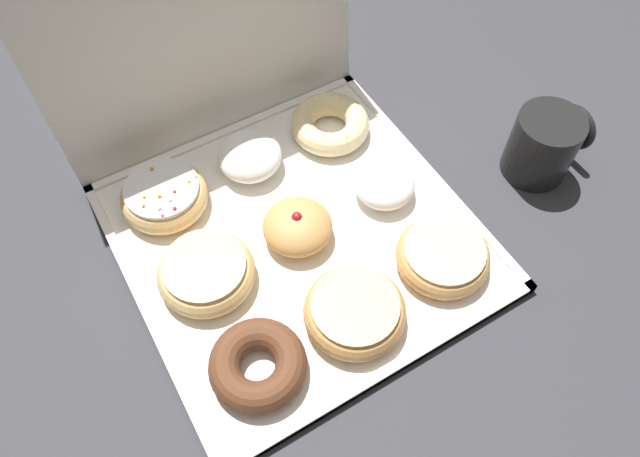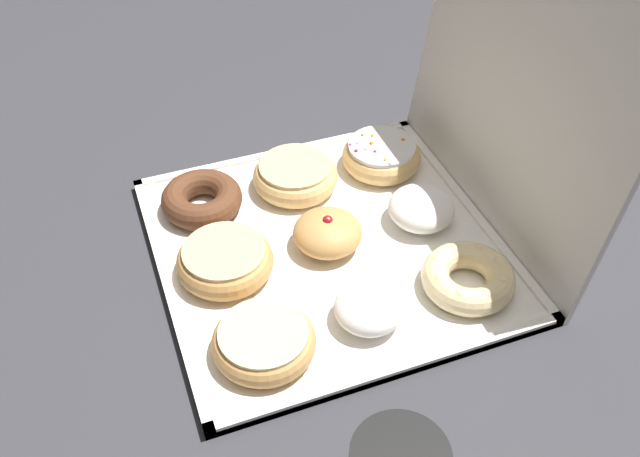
{
  "view_description": "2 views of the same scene",
  "coord_description": "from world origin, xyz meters",
  "px_view_note": "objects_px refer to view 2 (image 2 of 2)",
  "views": [
    {
      "loc": [
        -0.19,
        -0.37,
        0.66
      ],
      "look_at": [
        0.02,
        -0.02,
        0.03
      ],
      "focal_mm": 33.25,
      "sensor_mm": 36.0,
      "label": 1
    },
    {
      "loc": [
        0.62,
        -0.24,
        0.66
      ],
      "look_at": [
        0.0,
        -0.01,
        0.05
      ],
      "focal_mm": 39.8,
      "sensor_mm": 36.0,
      "label": 2
    }
  ],
  "objects_px": {
    "donut_box": "(327,248)",
    "jelly_filled_donut_4": "(327,233)",
    "sprinkle_donut_6": "(381,155)",
    "powdered_filled_donut_7": "(422,209)",
    "glazed_ring_donut_2": "(264,341)",
    "glazed_ring_donut_1": "(226,262)",
    "cruller_donut_8": "(468,277)",
    "chocolate_cake_ring_donut_0": "(202,199)",
    "glazed_ring_donut_3": "(293,176)",
    "powdered_filled_donut_5": "(365,309)"
  },
  "relations": [
    {
      "from": "glazed_ring_donut_1",
      "to": "glazed_ring_donut_2",
      "type": "xyz_separation_m",
      "value": [
        0.13,
        0.01,
        -0.0
      ]
    },
    {
      "from": "glazed_ring_donut_3",
      "to": "donut_box",
      "type": "bearing_deg",
      "value": 1.43
    },
    {
      "from": "chocolate_cake_ring_donut_0",
      "to": "glazed_ring_donut_3",
      "type": "relative_size",
      "value": 0.92
    },
    {
      "from": "donut_box",
      "to": "glazed_ring_donut_1",
      "type": "bearing_deg",
      "value": -88.54
    },
    {
      "from": "chocolate_cake_ring_donut_0",
      "to": "glazed_ring_donut_1",
      "type": "bearing_deg",
      "value": -0.37
    },
    {
      "from": "donut_box",
      "to": "jelly_filled_donut_4",
      "type": "height_order",
      "value": "jelly_filled_donut_4"
    },
    {
      "from": "chocolate_cake_ring_donut_0",
      "to": "glazed_ring_donut_1",
      "type": "distance_m",
      "value": 0.13
    },
    {
      "from": "sprinkle_donut_6",
      "to": "cruller_donut_8",
      "type": "xyz_separation_m",
      "value": [
        0.26,
        0.0,
        -0.0
      ]
    },
    {
      "from": "glazed_ring_donut_2",
      "to": "sprinkle_donut_6",
      "type": "xyz_separation_m",
      "value": [
        -0.26,
        0.26,
        0.0
      ]
    },
    {
      "from": "jelly_filled_donut_4",
      "to": "cruller_donut_8",
      "type": "relative_size",
      "value": 0.78
    },
    {
      "from": "glazed_ring_donut_3",
      "to": "sprinkle_donut_6",
      "type": "relative_size",
      "value": 1.04
    },
    {
      "from": "glazed_ring_donut_2",
      "to": "powdered_filled_donut_5",
      "type": "bearing_deg",
      "value": 90.7
    },
    {
      "from": "chocolate_cake_ring_donut_0",
      "to": "powdered_filled_donut_7",
      "type": "height_order",
      "value": "powdered_filled_donut_7"
    },
    {
      "from": "glazed_ring_donut_1",
      "to": "powdered_filled_donut_7",
      "type": "bearing_deg",
      "value": 90.36
    },
    {
      "from": "donut_box",
      "to": "glazed_ring_donut_2",
      "type": "xyz_separation_m",
      "value": [
        0.14,
        -0.13,
        0.02
      ]
    },
    {
      "from": "chocolate_cake_ring_donut_0",
      "to": "glazed_ring_donut_2",
      "type": "distance_m",
      "value": 0.26
    },
    {
      "from": "glazed_ring_donut_2",
      "to": "jelly_filled_donut_4",
      "type": "relative_size",
      "value": 1.31
    },
    {
      "from": "sprinkle_donut_6",
      "to": "glazed_ring_donut_2",
      "type": "bearing_deg",
      "value": -44.73
    },
    {
      "from": "powdered_filled_donut_5",
      "to": "cruller_donut_8",
      "type": "relative_size",
      "value": 0.71
    },
    {
      "from": "jelly_filled_donut_4",
      "to": "powdered_filled_donut_7",
      "type": "relative_size",
      "value": 1.01
    },
    {
      "from": "chocolate_cake_ring_donut_0",
      "to": "powdered_filled_donut_5",
      "type": "bearing_deg",
      "value": 26.6
    },
    {
      "from": "glazed_ring_donut_3",
      "to": "powdered_filled_donut_5",
      "type": "relative_size",
      "value": 1.48
    },
    {
      "from": "donut_box",
      "to": "jelly_filled_donut_4",
      "type": "relative_size",
      "value": 4.82
    },
    {
      "from": "glazed_ring_donut_2",
      "to": "glazed_ring_donut_3",
      "type": "bearing_deg",
      "value": 154.69
    },
    {
      "from": "donut_box",
      "to": "powdered_filled_donut_7",
      "type": "xyz_separation_m",
      "value": [
        0.0,
        0.13,
        0.03
      ]
    },
    {
      "from": "jelly_filled_donut_4",
      "to": "powdered_filled_donut_7",
      "type": "xyz_separation_m",
      "value": [
        0.0,
        0.14,
        0.0
      ]
    },
    {
      "from": "powdered_filled_donut_5",
      "to": "glazed_ring_donut_1",
      "type": "bearing_deg",
      "value": -134.75
    },
    {
      "from": "donut_box",
      "to": "powdered_filled_donut_5",
      "type": "xyz_separation_m",
      "value": [
        0.13,
        -0.0,
        0.03
      ]
    },
    {
      "from": "chocolate_cake_ring_donut_0",
      "to": "glazed_ring_donut_1",
      "type": "height_order",
      "value": "glazed_ring_donut_1"
    },
    {
      "from": "chocolate_cake_ring_donut_0",
      "to": "glazed_ring_donut_3",
      "type": "height_order",
      "value": "glazed_ring_donut_3"
    },
    {
      "from": "chocolate_cake_ring_donut_0",
      "to": "glazed_ring_donut_1",
      "type": "xyz_separation_m",
      "value": [
        0.13,
        -0.0,
        0.0
      ]
    },
    {
      "from": "powdered_filled_donut_7",
      "to": "sprinkle_donut_6",
      "type": "bearing_deg",
      "value": -179.41
    },
    {
      "from": "glazed_ring_donut_3",
      "to": "powdered_filled_donut_7",
      "type": "distance_m",
      "value": 0.19
    },
    {
      "from": "glazed_ring_donut_3",
      "to": "powdered_filled_donut_7",
      "type": "height_order",
      "value": "powdered_filled_donut_7"
    },
    {
      "from": "powdered_filled_donut_5",
      "to": "cruller_donut_8",
      "type": "height_order",
      "value": "powdered_filled_donut_5"
    },
    {
      "from": "glazed_ring_donut_2",
      "to": "sprinkle_donut_6",
      "type": "relative_size",
      "value": 1.02
    },
    {
      "from": "donut_box",
      "to": "glazed_ring_donut_2",
      "type": "distance_m",
      "value": 0.19
    },
    {
      "from": "donut_box",
      "to": "powdered_filled_donut_7",
      "type": "distance_m",
      "value": 0.14
    },
    {
      "from": "donut_box",
      "to": "sprinkle_donut_6",
      "type": "height_order",
      "value": "sprinkle_donut_6"
    },
    {
      "from": "sprinkle_donut_6",
      "to": "powdered_filled_donut_7",
      "type": "distance_m",
      "value": 0.13
    },
    {
      "from": "powdered_filled_donut_5",
      "to": "sprinkle_donut_6",
      "type": "height_order",
      "value": "sprinkle_donut_6"
    },
    {
      "from": "powdered_filled_donut_5",
      "to": "cruller_donut_8",
      "type": "bearing_deg",
      "value": 91.89
    },
    {
      "from": "powdered_filled_donut_5",
      "to": "powdered_filled_donut_7",
      "type": "distance_m",
      "value": 0.19
    },
    {
      "from": "jelly_filled_donut_4",
      "to": "glazed_ring_donut_2",
      "type": "bearing_deg",
      "value": -43.13
    },
    {
      "from": "glazed_ring_donut_1",
      "to": "cruller_donut_8",
      "type": "relative_size",
      "value": 1.06
    },
    {
      "from": "chocolate_cake_ring_donut_0",
      "to": "jelly_filled_donut_4",
      "type": "distance_m",
      "value": 0.19
    },
    {
      "from": "chocolate_cake_ring_donut_0",
      "to": "sprinkle_donut_6",
      "type": "distance_m",
      "value": 0.27
    },
    {
      "from": "glazed_ring_donut_2",
      "to": "glazed_ring_donut_1",
      "type": "bearing_deg",
      "value": -176.26
    },
    {
      "from": "jelly_filled_donut_4",
      "to": "powdered_filled_donut_7",
      "type": "bearing_deg",
      "value": 89.74
    },
    {
      "from": "jelly_filled_donut_4",
      "to": "powdered_filled_donut_5",
      "type": "bearing_deg",
      "value": -1.23
    }
  ]
}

